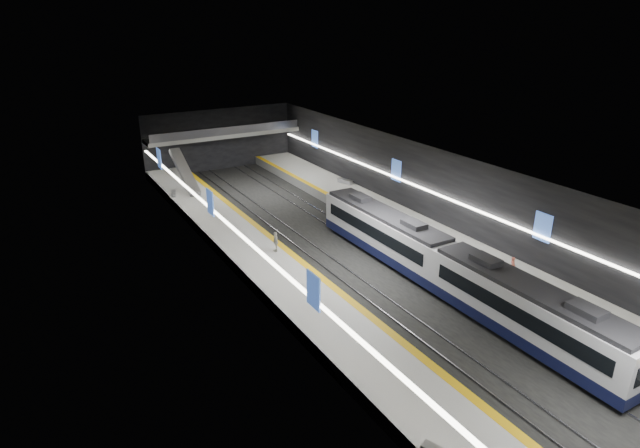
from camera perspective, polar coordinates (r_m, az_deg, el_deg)
ground at (r=44.10m, az=5.50°, el=-4.80°), size 70.00×70.00×0.00m
ceiling at (r=41.18m, az=5.90°, el=5.22°), size 20.00×70.00×0.04m
wall_left at (r=37.93m, az=-6.74°, el=-2.73°), size 0.04×70.00×8.00m
wall_right at (r=48.68m, az=15.35°, el=2.20°), size 0.04×70.00×8.00m
wall_back at (r=72.57m, az=-10.66°, el=8.86°), size 20.00×0.04×8.00m
platform_left at (r=40.40m, az=-3.26°, el=-6.54°), size 5.00×70.00×1.00m
tile_surface_left at (r=40.16m, az=-3.28°, el=-5.90°), size 5.00×70.00×0.02m
tactile_strip_left at (r=41.07m, az=-0.53°, el=-5.19°), size 0.60×70.00×0.02m
platform_right at (r=48.28m, az=12.83°, el=-2.19°), size 5.00×70.00×1.00m
tile_surface_right at (r=48.08m, az=12.88°, el=-1.64°), size 5.00×70.00×0.02m
tactile_strip_right at (r=46.70m, az=10.88°, el=-2.17°), size 0.60×70.00×0.02m
rails at (r=44.07m, az=5.51°, el=-4.73°), size 6.52×70.00×0.12m
train at (r=40.66m, az=13.17°, el=-4.25°), size 2.69×30.04×3.60m
ad_posters at (r=43.06m, az=4.95°, el=1.08°), size 19.94×53.50×2.20m
cove_light_left at (r=38.08m, az=-6.45°, el=-2.95°), size 0.25×68.60×0.12m
cove_light_right at (r=48.61m, az=15.16°, el=1.94°), size 0.25×68.60×0.12m
mezzanine_bridge at (r=70.44m, az=-10.14°, el=9.39°), size 20.00×3.00×1.50m
escalator at (r=62.32m, az=-14.25°, el=5.45°), size 1.20×7.50×3.92m
bench_left_far at (r=60.45m, az=-15.36°, el=3.15°), size 0.88×1.73×0.41m
bench_right_far at (r=62.56m, az=2.68°, el=4.56°), size 1.01×2.00×0.47m
passenger_right_a at (r=42.71m, az=19.85°, el=-4.32°), size 0.58×0.68×1.58m
passenger_left_a at (r=44.43m, az=-4.75°, el=-1.91°), size 0.71×1.10×1.73m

